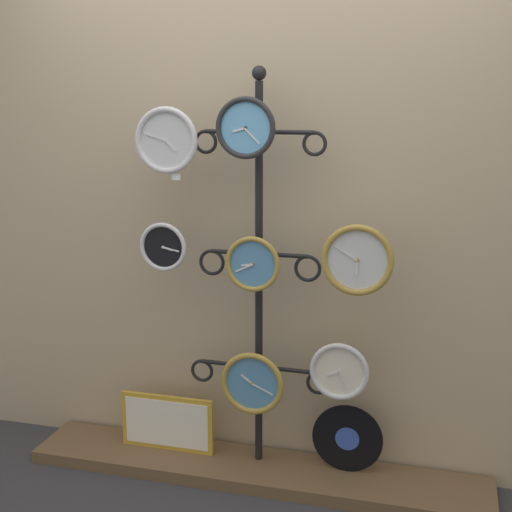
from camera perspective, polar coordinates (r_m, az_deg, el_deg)
shop_wall at (r=3.33m, az=0.97°, el=6.20°), size 4.40×0.04×2.80m
low_shelf at (r=3.55m, az=-0.05°, el=-16.73°), size 2.20×0.36×0.06m
display_stand at (r=3.34m, az=0.23°, el=-6.64°), size 0.68×0.35×1.90m
clock_top_left at (r=3.20m, az=-7.17°, el=9.17°), size 0.30×0.04×0.30m
clock_top_center at (r=3.07m, az=-0.83°, el=10.21°), size 0.26×0.04×0.26m
clock_middle_left at (r=3.28m, az=-7.41°, el=0.74°), size 0.23×0.04×0.23m
clock_middle_center at (r=3.14m, az=-0.20°, el=-0.63°), size 0.25×0.04×0.25m
clock_middle_right at (r=3.04m, az=8.12°, el=-0.32°), size 0.31×0.04×0.31m
clock_bottom_center at (r=3.31m, az=-0.28°, el=-10.14°), size 0.30×0.04×0.30m
clock_bottom_right at (r=3.23m, az=6.69°, el=-9.14°), size 0.27×0.04×0.27m
vinyl_record at (r=3.43m, az=7.32°, el=-14.28°), size 0.33×0.01×0.33m
picture_frame at (r=3.64m, az=-7.13°, el=-13.10°), size 0.47×0.02×0.28m
price_tag_upper at (r=3.20m, az=-6.42°, el=6.30°), size 0.04×0.00×0.03m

